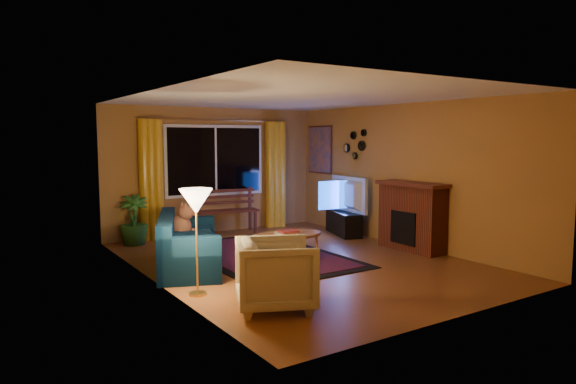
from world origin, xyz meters
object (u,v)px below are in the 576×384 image
sofa (189,242)px  tv_console (343,223)px  armchair (276,270)px  floor_lamp (197,243)px  coffee_table (286,248)px  bench (221,222)px

sofa → tv_console: (3.58, 0.83, -0.16)m
armchair → floor_lamp: bearing=54.6°
coffee_table → armchair: bearing=-126.0°
floor_lamp → coffee_table: size_ratio=1.06×
bench → floor_lamp: (-2.00, -3.50, 0.41)m
sofa → armchair: bearing=-64.7°
bench → sofa: (-1.58, -2.23, 0.17)m
bench → sofa: size_ratio=0.77×
armchair → sofa: bearing=27.7°
floor_lamp → tv_console: floor_lamp is taller
bench → floor_lamp: size_ratio=1.17×
bench → armchair: (-1.45, -4.44, 0.21)m
armchair → floor_lamp: (-0.54, 0.93, 0.21)m
sofa → floor_lamp: bearing=-86.1°
floor_lamp → coffee_table: 2.03m
bench → tv_console: size_ratio=1.38×
sofa → bench: bearing=76.7°
sofa → armchair: armchair is taller
sofa → tv_console: bearing=35.1°
sofa → tv_console: 3.68m
coffee_table → tv_console: size_ratio=1.10×
tv_console → coffee_table: bearing=-131.2°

